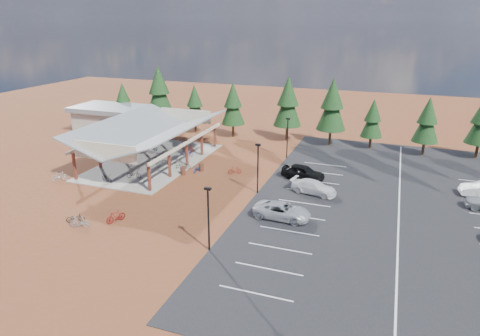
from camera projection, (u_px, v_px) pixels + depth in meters
ground at (204, 193)px, 43.02m from camera, size 140.00×140.00×0.00m
asphalt_lot at (399, 208)px, 39.71m from camera, size 27.00×44.00×0.04m
concrete_pad at (154, 161)px, 52.44m from camera, size 10.60×18.60×0.10m
bike_pavilion at (152, 131)px, 51.18m from camera, size 11.65×19.40×4.97m
outbuilding at (111, 118)px, 66.04m from camera, size 11.00×7.00×3.90m
lamp_post_0 at (208, 215)px, 31.56m from camera, size 0.50×0.25×5.14m
lamp_post_1 at (258, 165)px, 42.19m from camera, size 0.50×0.25×5.14m
lamp_post_2 at (287, 135)px, 52.82m from camera, size 0.50×0.25×5.14m
trash_bin_0 at (183, 171)px, 48.04m from camera, size 0.60×0.60×0.90m
trash_bin_1 at (201, 167)px, 49.23m from camera, size 0.60×0.60×0.90m
pine_0 at (123, 100)px, 68.96m from camera, size 2.96×2.96×6.89m
pine_1 at (159, 90)px, 66.76m from camera, size 4.20×4.20×9.79m
pine_2 at (195, 104)px, 64.34m from camera, size 3.13×3.13×7.29m
pine_3 at (233, 104)px, 61.93m from camera, size 3.42×3.42×7.97m
pine_4 at (288, 102)px, 59.65m from camera, size 3.93×3.93×9.16m
pine_5 at (332, 105)px, 57.32m from camera, size 3.98×3.98×9.28m
pine_6 at (373, 118)px, 56.50m from camera, size 2.89×2.89×6.74m
pine_7 at (427, 120)px, 53.39m from camera, size 3.24×3.24×7.54m
bike_0 at (107, 178)px, 45.72m from camera, size 1.69×1.05×0.84m
bike_1 at (134, 162)px, 50.67m from camera, size 1.57×0.79×0.91m
bike_2 at (151, 147)px, 56.35m from camera, size 1.89×0.76×0.97m
bike_3 at (151, 144)px, 57.91m from camera, size 1.54×0.67×0.89m
bike_4 at (134, 174)px, 46.71m from camera, size 1.74×0.92×0.87m
bike_5 at (160, 160)px, 51.01m from camera, size 1.81×0.61×1.07m
bike_6 at (188, 153)px, 54.11m from camera, size 1.69×0.72×0.86m
bike_7 at (188, 148)px, 55.80m from camera, size 1.66×0.62×0.98m
bike_9 at (59, 176)px, 46.23m from camera, size 1.54×1.50×1.01m
bike_11 at (116, 216)px, 36.83m from camera, size 1.21×1.85×1.08m
bike_12 at (75, 218)px, 36.89m from camera, size 1.56×1.28×0.80m
bike_13 at (80, 222)px, 35.92m from camera, size 1.80×0.95×1.04m
bike_14 at (197, 169)px, 48.79m from camera, size 0.70×1.69×0.87m
bike_15 at (235, 170)px, 48.26m from camera, size 1.52×0.99×0.89m
bike_16 at (183, 166)px, 49.65m from camera, size 1.82×1.21×0.90m
car_2 at (282, 211)px, 37.40m from camera, size 5.14×2.55×1.40m
car_3 at (314, 187)px, 42.71m from camera, size 4.87×2.75×1.33m
car_4 at (303, 172)px, 46.48m from camera, size 4.93×2.58×1.60m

